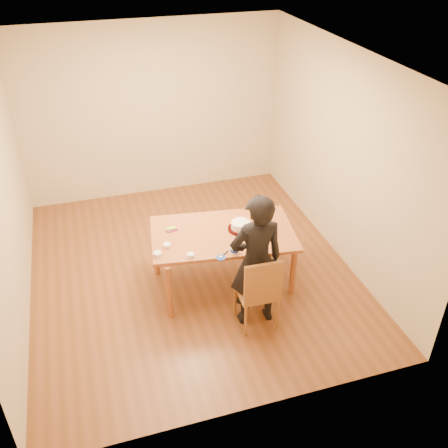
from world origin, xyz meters
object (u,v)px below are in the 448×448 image
object	(u,v)px
dining_chair	(256,290)
person	(256,262)
dining_table	(223,234)
cake	(241,225)
cake_plate	(241,229)

from	to	relation	value
dining_chair	person	bearing A→B (deg)	92.04
dining_table	cake	size ratio (longest dim) A/B	7.34
dining_chair	cake	world-z (taller)	cake
dining_chair	person	distance (m)	0.36
dining_table	person	bearing A→B (deg)	-70.46
dining_table	dining_chair	distance (m)	0.84
person	dining_table	bearing A→B (deg)	-77.03
dining_table	cake	distance (m)	0.24
dining_chair	dining_table	bearing A→B (deg)	103.00
dining_chair	cake	size ratio (longest dim) A/B	1.86
dining_table	cake	xyz separation A→B (m)	(0.22, -0.00, 0.08)
cake	person	xyz separation A→B (m)	(-0.07, -0.73, 0.00)
person	cake_plate	bearing A→B (deg)	-94.26
dining_table	dining_chair	xyz separation A→B (m)	(0.15, -0.78, -0.28)
dining_table	cake	bearing A→B (deg)	7.46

